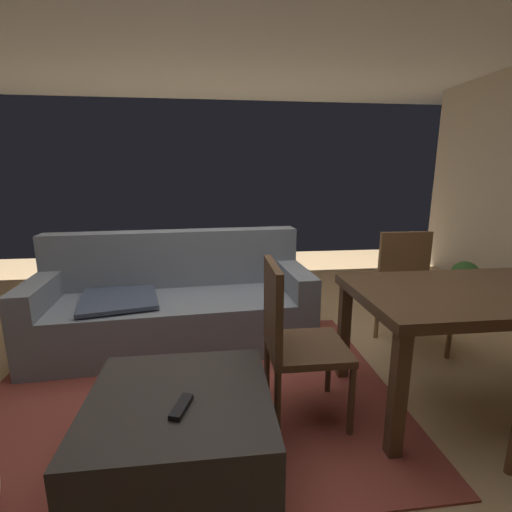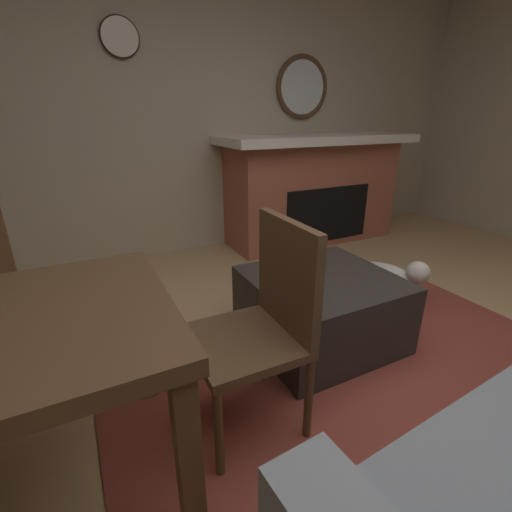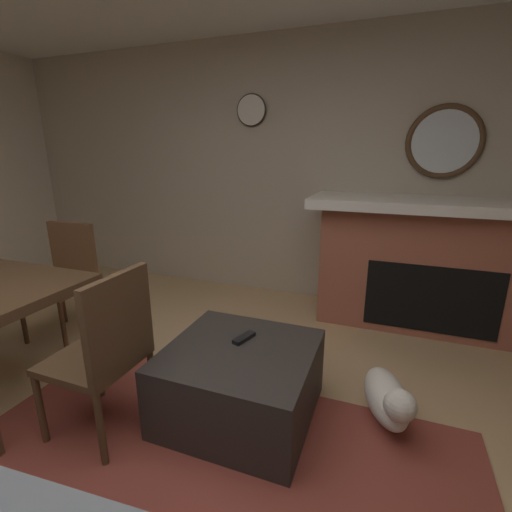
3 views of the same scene
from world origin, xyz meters
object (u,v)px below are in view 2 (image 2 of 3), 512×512
Objects in this scene: fireplace at (313,189)px; ottoman_coffee_table at (320,309)px; round_wall_mirror at (302,87)px; dining_chair_west at (264,317)px; small_dog at (391,277)px; wall_clock at (120,37)px; tv_remote at (310,269)px.

fireplace is 2.53× the size of ottoman_coffee_table.
round_wall_mirror is 2.60m from ottoman_coffee_table.
dining_chair_west is 1.66× the size of small_dog.
round_wall_mirror reaches higher than ottoman_coffee_table.
round_wall_mirror is at bearing -99.39° from small_dog.
tv_remote is at bearing 109.80° from wall_clock.
ottoman_coffee_table is (1.09, 1.64, -0.35)m from fireplace.
fireplace is 12.89× the size of tv_remote.
round_wall_mirror reaches higher than dining_chair_west.
dining_chair_west is 2.68m from wall_clock.
dining_chair_west is at bearing 50.17° from fireplace.
tv_remote is (1.11, 1.82, -1.13)m from round_wall_mirror.
fireplace is at bearing -101.20° from small_dog.
small_dog is (-0.82, -0.10, -0.27)m from tv_remote.
tv_remote is at bearing 58.77° from round_wall_mirror.
wall_clock is at bearing -53.04° from tv_remote.
fireplace is 6.62× the size of wall_clock.
small_dog is 1.80× the size of wall_clock.
fireplace is 3.68× the size of small_dog.
fireplace is 1.05m from round_wall_mirror.
round_wall_mirror is at bearing -90.00° from fireplace.
small_dog is (-0.80, -0.20, -0.04)m from ottoman_coffee_table.
fireplace is at bearing -108.55° from tv_remote.
fireplace is at bearing -123.56° from ottoman_coffee_table.
small_dog is 2.85m from wall_clock.
tv_remote is 0.75m from dining_chair_west.
dining_chair_west is at bearing 22.38° from small_dog.
small_dog is at bearing 130.58° from wall_clock.
ottoman_coffee_table is 0.76m from dining_chair_west.
round_wall_mirror reaches higher than tv_remote.
dining_chair_west is (1.68, 2.30, -1.05)m from round_wall_mirror.
wall_clock is at bearing -87.92° from dining_chair_west.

